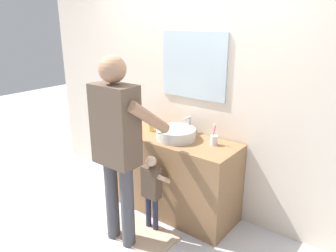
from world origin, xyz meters
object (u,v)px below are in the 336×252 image
Objects in this scene: child_toddler at (152,186)px; adult_parent at (117,137)px; soap_bottle at (151,125)px; toothbrush_cup at (214,140)px.

child_toddler is 0.46× the size of adult_parent.
adult_parent is (0.23, -0.72, 0.13)m from soap_bottle.
adult_parent is at bearing -72.10° from soap_bottle.
adult_parent is (-0.12, -0.30, 0.57)m from child_toddler.
toothbrush_cup is 1.25× the size of soap_bottle.
soap_bottle is 0.10× the size of adult_parent.
toothbrush_cup is 0.26× the size of child_toddler.
toothbrush_cup is at bearing 56.93° from adult_parent.
soap_bottle reaches higher than child_toddler.
toothbrush_cup reaches higher than soap_bottle.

